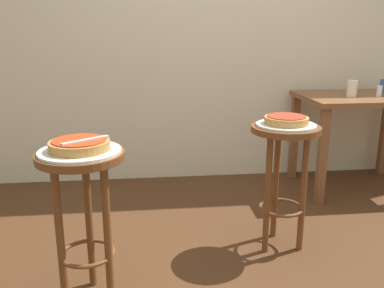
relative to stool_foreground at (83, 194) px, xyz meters
name	(u,v)px	position (x,y,z in m)	size (l,w,h in m)	color
ground_plane	(260,277)	(0.86, 0.09, -0.54)	(6.00, 6.00, 0.00)	#4C2D19
stool_foreground	(83,194)	(0.00, 0.00, 0.00)	(0.39, 0.39, 0.74)	brown
serving_plate_foreground	(80,151)	(0.00, 0.00, 0.20)	(0.36, 0.36, 0.01)	white
pizza_foreground	(79,145)	(0.00, 0.00, 0.23)	(0.26, 0.26, 0.05)	#B78442
stool_middle	(284,159)	(1.07, 0.40, 0.00)	(0.39, 0.39, 0.74)	brown
serving_plate_middle	(286,125)	(1.07, 0.40, 0.20)	(0.33, 0.33, 0.01)	silver
pizza_middle	(286,120)	(1.07, 0.40, 0.23)	(0.24, 0.24, 0.05)	tan
dining_table	(360,111)	(1.98, 1.29, 0.09)	(0.93, 0.69, 0.76)	brown
cup_near_edge	(352,88)	(1.86, 1.23, 0.28)	(0.08, 0.08, 0.13)	silver
cup_far_edge	(384,86)	(2.22, 1.39, 0.27)	(0.07, 0.07, 0.11)	#3360B2
condiment_shaker	(379,91)	(2.08, 1.22, 0.26)	(0.04, 0.04, 0.09)	white
pizza_server_knife	(85,140)	(0.03, -0.02, 0.26)	(0.22, 0.02, 0.01)	silver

